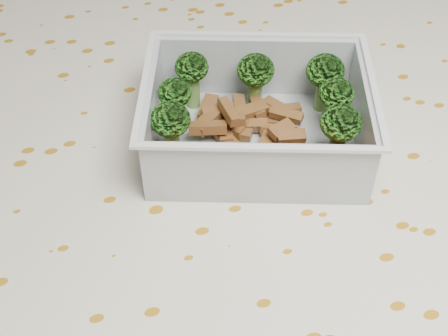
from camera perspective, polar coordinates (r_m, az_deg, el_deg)
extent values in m
cube|color=brown|center=(0.46, 0.82, -4.21)|extent=(1.40, 0.90, 0.04)
cube|color=beige|center=(0.44, 0.85, -2.31)|extent=(1.46, 0.96, 0.01)
cube|color=silver|center=(0.47, 2.93, 2.36)|extent=(0.18, 0.16, 0.00)
cube|color=silver|center=(0.50, 2.97, 9.21)|extent=(0.15, 0.05, 0.05)
cube|color=silver|center=(0.41, 3.15, -0.42)|extent=(0.15, 0.05, 0.05)
cube|color=silver|center=(0.46, 12.48, 4.59)|extent=(0.04, 0.11, 0.05)
cube|color=silver|center=(0.46, -6.48, 4.98)|extent=(0.04, 0.11, 0.05)
cube|color=silver|center=(0.49, 3.09, 12.03)|extent=(0.16, 0.05, 0.00)
cube|color=silver|center=(0.39, 3.32, 1.85)|extent=(0.16, 0.05, 0.00)
cube|color=silver|center=(0.45, 13.54, 7.14)|extent=(0.04, 0.11, 0.00)
cube|color=silver|center=(0.44, -7.30, 7.61)|extent=(0.04, 0.11, 0.00)
cylinder|color=#608C3F|center=(0.49, -2.87, 7.06)|extent=(0.01, 0.01, 0.03)
ellipsoid|color=#38831F|center=(0.48, -2.97, 9.21)|extent=(0.03, 0.03, 0.02)
cylinder|color=#608C3F|center=(0.49, 2.82, 6.78)|extent=(0.01, 0.01, 0.03)
ellipsoid|color=#38831F|center=(0.48, 2.92, 8.94)|extent=(0.03, 0.03, 0.02)
cylinder|color=#608C3F|center=(0.50, 8.95, 6.63)|extent=(0.01, 0.01, 0.03)
ellipsoid|color=#38831F|center=(0.48, 9.26, 8.76)|extent=(0.03, 0.03, 0.02)
cylinder|color=#608C3F|center=(0.47, -4.37, 4.69)|extent=(0.01, 0.01, 0.03)
ellipsoid|color=#38831F|center=(0.45, -4.54, 6.87)|extent=(0.02, 0.02, 0.02)
cylinder|color=#608C3F|center=(0.48, 9.89, 4.57)|extent=(0.01, 0.01, 0.03)
ellipsoid|color=#38831F|center=(0.46, 10.25, 6.73)|extent=(0.03, 0.03, 0.02)
cylinder|color=#608C3F|center=(0.45, -4.74, 2.26)|extent=(0.01, 0.01, 0.03)
ellipsoid|color=#38831F|center=(0.43, -4.92, 4.47)|extent=(0.03, 0.03, 0.02)
cylinder|color=#608C3F|center=(0.45, 10.25, 1.92)|extent=(0.01, 0.01, 0.03)
ellipsoid|color=#38831F|center=(0.44, 10.64, 4.10)|extent=(0.03, 0.03, 0.02)
cube|color=brown|center=(0.47, 2.38, 5.20)|extent=(0.03, 0.01, 0.01)
cube|color=brown|center=(0.47, -1.51, 4.28)|extent=(0.03, 0.03, 0.01)
cube|color=brown|center=(0.46, 6.17, 2.89)|extent=(0.02, 0.01, 0.01)
cube|color=brown|center=(0.48, 3.98, 4.19)|extent=(0.03, 0.02, 0.01)
cube|color=brown|center=(0.47, 1.67, 3.94)|extent=(0.03, 0.03, 0.01)
cube|color=brown|center=(0.49, 4.73, 5.60)|extent=(0.02, 0.02, 0.01)
cube|color=brown|center=(0.47, 1.32, 4.86)|extent=(0.01, 0.02, 0.01)
cube|color=brown|center=(0.48, 1.38, 5.66)|extent=(0.01, 0.03, 0.01)
cube|color=brown|center=(0.46, 0.34, 2.50)|extent=(0.02, 0.03, 0.01)
cube|color=brown|center=(0.47, 4.88, 3.42)|extent=(0.03, 0.02, 0.01)
cube|color=brown|center=(0.47, 1.22, 3.18)|extent=(0.02, 0.02, 0.01)
cube|color=brown|center=(0.46, 0.43, 5.19)|extent=(0.01, 0.03, 0.01)
cube|color=brown|center=(0.47, 0.13, 3.45)|extent=(0.02, 0.03, 0.01)
cube|color=brown|center=(0.49, 5.38, 5.18)|extent=(0.03, 0.01, 0.01)
cube|color=brown|center=(0.47, -0.49, 5.28)|extent=(0.03, 0.01, 0.01)
cube|color=brown|center=(0.47, 5.72, 4.86)|extent=(0.03, 0.02, 0.01)
cube|color=brown|center=(0.48, 3.09, 5.80)|extent=(0.01, 0.03, 0.01)
cube|color=brown|center=(0.48, 2.28, 4.42)|extent=(0.03, 0.02, 0.01)
cube|color=brown|center=(0.48, 0.09, 4.09)|extent=(0.02, 0.02, 0.01)
cube|color=brown|center=(0.49, -1.48, 5.47)|extent=(0.02, 0.03, 0.01)
cube|color=brown|center=(0.47, 6.37, 2.35)|extent=(0.01, 0.02, 0.01)
cube|color=brown|center=(0.46, 3.86, 2.29)|extent=(0.02, 0.03, 0.01)
cube|color=brown|center=(0.47, 5.12, 3.29)|extent=(0.03, 0.02, 0.01)
cube|color=brown|center=(0.46, -1.49, 3.70)|extent=(0.03, 0.02, 0.01)
cube|color=brown|center=(0.49, 3.76, 5.59)|extent=(0.03, 0.02, 0.01)
cube|color=brown|center=(0.47, 2.71, 3.92)|extent=(0.02, 0.01, 0.01)
cube|color=brown|center=(0.46, 5.28, 3.51)|extent=(0.02, 0.02, 0.01)
cube|color=brown|center=(0.47, 0.19, 4.10)|extent=(0.02, 0.02, 0.01)
cylinder|color=red|center=(0.44, 3.52, 0.70)|extent=(0.12, 0.06, 0.02)
sphere|color=red|center=(0.44, 11.23, 0.62)|extent=(0.02, 0.02, 0.02)
sphere|color=red|center=(0.44, -4.29, 0.77)|extent=(0.02, 0.02, 0.02)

